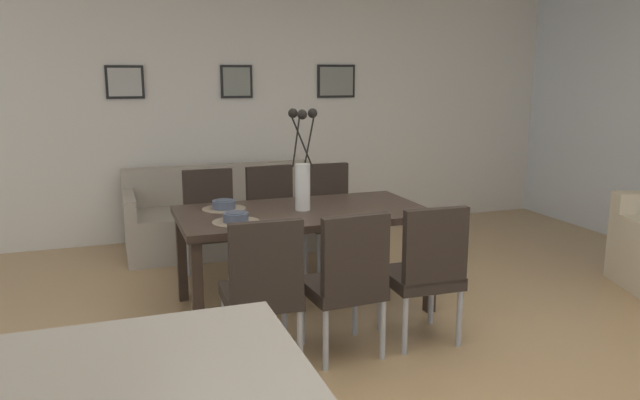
# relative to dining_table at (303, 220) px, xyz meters

# --- Properties ---
(ground_plane) EXTENTS (9.00, 9.00, 0.00)m
(ground_plane) POSITION_rel_dining_table_xyz_m (0.15, -0.94, -0.66)
(ground_plane) COLOR tan
(back_wall_panel) EXTENTS (9.00, 0.10, 2.60)m
(back_wall_panel) POSITION_rel_dining_table_xyz_m (0.15, 2.31, 0.64)
(back_wall_panel) COLOR silver
(back_wall_panel) RESTS_ON ground
(dining_table) EXTENTS (1.80, 0.95, 0.74)m
(dining_table) POSITION_rel_dining_table_xyz_m (0.00, 0.00, 0.00)
(dining_table) COLOR #33261E
(dining_table) RESTS_ON ground
(dining_chair_near_left) EXTENTS (0.46, 0.46, 0.92)m
(dining_chair_near_left) POSITION_rel_dining_table_xyz_m (-0.52, -0.86, -0.15)
(dining_chair_near_left) COLOR black
(dining_chair_near_left) RESTS_ON ground
(dining_chair_near_right) EXTENTS (0.45, 0.45, 0.92)m
(dining_chair_near_right) POSITION_rel_dining_table_xyz_m (-0.53, 0.89, -0.15)
(dining_chair_near_right) COLOR black
(dining_chair_near_right) RESTS_ON ground
(dining_chair_far_left) EXTENTS (0.47, 0.47, 0.92)m
(dining_chair_far_left) POSITION_rel_dining_table_xyz_m (-0.01, -0.90, -0.15)
(dining_chair_far_left) COLOR black
(dining_chair_far_left) RESTS_ON ground
(dining_chair_far_right) EXTENTS (0.46, 0.46, 0.92)m
(dining_chair_far_right) POSITION_rel_dining_table_xyz_m (0.02, 0.91, -0.15)
(dining_chair_far_right) COLOR black
(dining_chair_far_right) RESTS_ON ground
(dining_chair_mid_left) EXTENTS (0.45, 0.45, 0.92)m
(dining_chair_mid_left) POSITION_rel_dining_table_xyz_m (0.54, -0.88, -0.15)
(dining_chair_mid_left) COLOR black
(dining_chair_mid_left) RESTS_ON ground
(dining_chair_mid_right) EXTENTS (0.45, 0.45, 0.92)m
(dining_chair_mid_right) POSITION_rel_dining_table_xyz_m (0.53, 0.88, -0.15)
(dining_chair_mid_right) COLOR black
(dining_chair_mid_right) RESTS_ON ground
(centerpiece_vase) EXTENTS (0.21, 0.23, 0.73)m
(centerpiece_vase) POSITION_rel_dining_table_xyz_m (0.00, 0.00, 0.36)
(centerpiece_vase) COLOR silver
(centerpiece_vase) RESTS_ON dining_table
(placemat_near_left) EXTENTS (0.32, 0.32, 0.01)m
(placemat_near_left) POSITION_rel_dining_table_xyz_m (-0.54, -0.21, 0.08)
(placemat_near_left) COLOR #7F705B
(placemat_near_left) RESTS_ON dining_table
(bowl_near_left) EXTENTS (0.17, 0.17, 0.07)m
(bowl_near_left) POSITION_rel_dining_table_xyz_m (-0.54, -0.21, 0.12)
(bowl_near_left) COLOR #475166
(bowl_near_left) RESTS_ON dining_table
(placemat_near_right) EXTENTS (0.32, 0.32, 0.01)m
(placemat_near_right) POSITION_rel_dining_table_xyz_m (-0.54, 0.21, 0.08)
(placemat_near_right) COLOR #7F705B
(placemat_near_right) RESTS_ON dining_table
(bowl_near_right) EXTENTS (0.17, 0.17, 0.07)m
(bowl_near_right) POSITION_rel_dining_table_xyz_m (-0.54, 0.21, 0.12)
(bowl_near_right) COLOR #475166
(bowl_near_right) RESTS_ON dining_table
(sofa) EXTENTS (1.93, 0.84, 0.80)m
(sofa) POSITION_rel_dining_table_xyz_m (-0.25, 1.76, -0.39)
(sofa) COLOR #A89E8E
(sofa) RESTS_ON ground
(framed_picture_left) EXTENTS (0.37, 0.03, 0.32)m
(framed_picture_left) POSITION_rel_dining_table_xyz_m (-1.11, 2.24, 0.97)
(framed_picture_left) COLOR black
(framed_picture_center) EXTENTS (0.33, 0.03, 0.34)m
(framed_picture_center) POSITION_rel_dining_table_xyz_m (0.00, 2.24, 0.97)
(framed_picture_center) COLOR black
(framed_picture_right) EXTENTS (0.44, 0.03, 0.36)m
(framed_picture_right) POSITION_rel_dining_table_xyz_m (1.11, 2.24, 0.97)
(framed_picture_right) COLOR black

